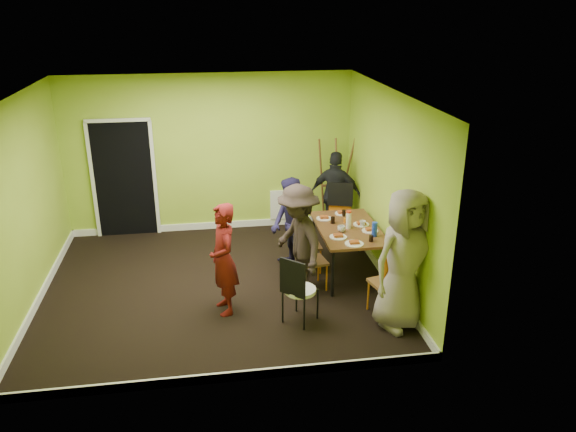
# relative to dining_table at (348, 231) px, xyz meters

# --- Properties ---
(ground) EXTENTS (5.00, 5.00, 0.00)m
(ground) POSITION_rel_dining_table_xyz_m (-1.97, -0.14, -0.70)
(ground) COLOR black
(ground) RESTS_ON ground
(room_walls) EXTENTS (5.04, 4.54, 2.82)m
(room_walls) POSITION_rel_dining_table_xyz_m (-2.00, -0.09, 0.29)
(room_walls) COLOR #94B42E
(room_walls) RESTS_ON ground
(dining_table) EXTENTS (0.90, 1.50, 0.75)m
(dining_table) POSITION_rel_dining_table_xyz_m (0.00, 0.00, 0.00)
(dining_table) COLOR black
(dining_table) RESTS_ON ground
(chair_left_far) EXTENTS (0.38, 0.38, 0.89)m
(chair_left_far) POSITION_rel_dining_table_xyz_m (-0.65, 0.17, -0.19)
(chair_left_far) COLOR orange
(chair_left_far) RESTS_ON ground
(chair_left_near) EXTENTS (0.44, 0.44, 0.92)m
(chair_left_near) POSITION_rel_dining_table_xyz_m (-0.70, -0.40, -0.18)
(chair_left_near) COLOR orange
(chair_left_near) RESTS_ON ground
(chair_back_end) EXTENTS (0.55, 0.60, 1.03)m
(chair_back_end) POSITION_rel_dining_table_xyz_m (0.18, 1.27, 0.03)
(chair_back_end) COLOR orange
(chair_back_end) RESTS_ON ground
(chair_front_end) EXTENTS (0.48, 0.48, 0.96)m
(chair_front_end) POSITION_rel_dining_table_xyz_m (0.23, -1.32, -0.15)
(chair_front_end) COLOR orange
(chair_front_end) RESTS_ON ground
(chair_bentwood) EXTENTS (0.52, 0.52, 0.94)m
(chair_bentwood) POSITION_rel_dining_table_xyz_m (-1.00, -1.30, -0.17)
(chair_bentwood) COLOR black
(chair_bentwood) RESTS_ON ground
(easel) EXTENTS (0.68, 0.64, 1.70)m
(easel) POSITION_rel_dining_table_xyz_m (0.22, 1.86, 0.14)
(easel) COLOR brown
(easel) RESTS_ON ground
(plate_near_left) EXTENTS (0.24, 0.24, 0.01)m
(plate_near_left) POSITION_rel_dining_table_xyz_m (-0.29, 0.40, 0.06)
(plate_near_left) COLOR white
(plate_near_left) RESTS_ON dining_table
(plate_near_right) EXTENTS (0.25, 0.25, 0.01)m
(plate_near_right) POSITION_rel_dining_table_xyz_m (-0.24, -0.34, 0.06)
(plate_near_right) COLOR white
(plate_near_right) RESTS_ON dining_table
(plate_far_back) EXTENTS (0.22, 0.22, 0.01)m
(plate_far_back) POSITION_rel_dining_table_xyz_m (0.04, 0.57, 0.06)
(plate_far_back) COLOR white
(plate_far_back) RESTS_ON dining_table
(plate_far_front) EXTENTS (0.26, 0.26, 0.01)m
(plate_far_front) POSITION_rel_dining_table_xyz_m (-0.07, -0.60, 0.06)
(plate_far_front) COLOR white
(plate_far_front) RESTS_ON dining_table
(plate_wall_back) EXTENTS (0.24, 0.24, 0.01)m
(plate_wall_back) POSITION_rel_dining_table_xyz_m (0.22, 0.08, 0.06)
(plate_wall_back) COLOR white
(plate_wall_back) RESTS_ON dining_table
(plate_wall_front) EXTENTS (0.24, 0.24, 0.01)m
(plate_wall_front) POSITION_rel_dining_table_xyz_m (0.28, -0.18, 0.06)
(plate_wall_front) COLOR white
(plate_wall_front) RESTS_ON dining_table
(thermos) EXTENTS (0.08, 0.08, 0.25)m
(thermos) POSITION_rel_dining_table_xyz_m (-0.01, -0.02, 0.18)
(thermos) COLOR white
(thermos) RESTS_ON dining_table
(blue_bottle) EXTENTS (0.08, 0.08, 0.21)m
(blue_bottle) POSITION_rel_dining_table_xyz_m (0.28, -0.37, 0.16)
(blue_bottle) COLOR #193ABB
(blue_bottle) RESTS_ON dining_table
(orange_bottle) EXTENTS (0.04, 0.04, 0.07)m
(orange_bottle) POSITION_rel_dining_table_xyz_m (-0.01, 0.20, 0.09)
(orange_bottle) COLOR orange
(orange_bottle) RESTS_ON dining_table
(glass_mid) EXTENTS (0.06, 0.06, 0.10)m
(glass_mid) POSITION_rel_dining_table_xyz_m (-0.20, 0.20, 0.11)
(glass_mid) COLOR black
(glass_mid) RESTS_ON dining_table
(glass_back) EXTENTS (0.06, 0.06, 0.10)m
(glass_back) POSITION_rel_dining_table_xyz_m (0.05, 0.48, 0.10)
(glass_back) COLOR black
(glass_back) RESTS_ON dining_table
(glass_front) EXTENTS (0.06, 0.06, 0.09)m
(glass_front) POSITION_rel_dining_table_xyz_m (0.18, -0.55, 0.10)
(glass_front) COLOR black
(glass_front) RESTS_ON dining_table
(cup_a) EXTENTS (0.11, 0.11, 0.09)m
(cup_a) POSITION_rel_dining_table_xyz_m (-0.14, -0.14, 0.10)
(cup_a) COLOR white
(cup_a) RESTS_ON dining_table
(cup_b) EXTENTS (0.10, 0.10, 0.09)m
(cup_b) POSITION_rel_dining_table_xyz_m (0.22, 0.01, 0.10)
(cup_b) COLOR white
(cup_b) RESTS_ON dining_table
(person_standing) EXTENTS (0.48, 0.62, 1.53)m
(person_standing) POSITION_rel_dining_table_xyz_m (-1.90, -0.84, 0.07)
(person_standing) COLOR #601110
(person_standing) RESTS_ON ground
(person_left_far) EXTENTS (0.76, 0.86, 1.48)m
(person_left_far) POSITION_rel_dining_table_xyz_m (-0.83, 0.21, 0.05)
(person_left_far) COLOR #191536
(person_left_far) RESTS_ON ground
(person_left_near) EXTENTS (0.89, 1.18, 1.62)m
(person_left_near) POSITION_rel_dining_table_xyz_m (-0.85, -0.50, 0.12)
(person_left_near) COLOR black
(person_left_near) RESTS_ON ground
(person_back_end) EXTENTS (0.97, 0.70, 1.53)m
(person_back_end) POSITION_rel_dining_table_xyz_m (0.15, 1.45, 0.07)
(person_back_end) COLOR black
(person_back_end) RESTS_ON ground
(person_front_end) EXTENTS (1.05, 0.87, 1.85)m
(person_front_end) POSITION_rel_dining_table_xyz_m (0.30, -1.54, 0.23)
(person_front_end) COLOR gray
(person_front_end) RESTS_ON ground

